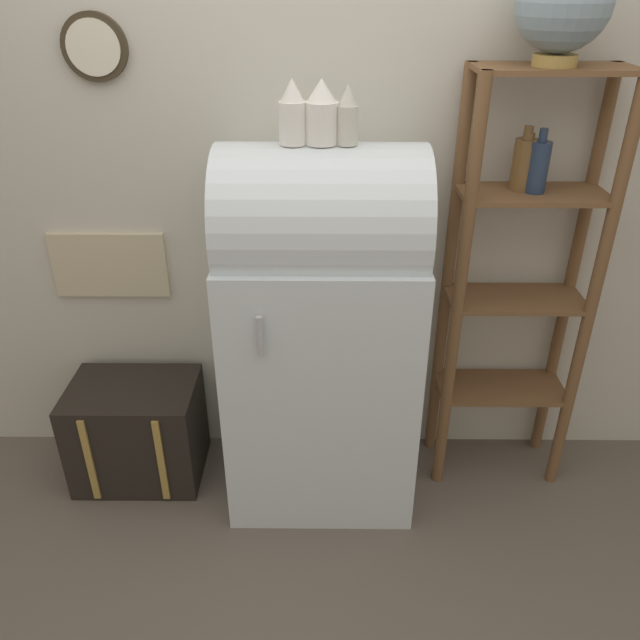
{
  "coord_description": "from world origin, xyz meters",
  "views": [
    {
      "loc": [
        0.01,
        -1.95,
        2.09
      ],
      "look_at": [
        -0.01,
        0.25,
        0.86
      ],
      "focal_mm": 35.0,
      "sensor_mm": 36.0,
      "label": 1
    }
  ],
  "objects_px": {
    "refrigerator": "(321,332)",
    "vase_left": "(292,114)",
    "globe": "(564,4)",
    "vase_right": "(348,117)",
    "vase_center": "(322,114)",
    "suitcase_trunk": "(138,431)"
  },
  "relations": [
    {
      "from": "suitcase_trunk",
      "to": "vase_left",
      "type": "height_order",
      "value": "vase_left"
    },
    {
      "from": "vase_center",
      "to": "vase_right",
      "type": "relative_size",
      "value": 1.08
    },
    {
      "from": "suitcase_trunk",
      "to": "vase_left",
      "type": "xyz_separation_m",
      "value": [
        0.75,
        -0.06,
        1.43
      ]
    },
    {
      "from": "suitcase_trunk",
      "to": "vase_right",
      "type": "height_order",
      "value": "vase_right"
    },
    {
      "from": "refrigerator",
      "to": "globe",
      "type": "xyz_separation_m",
      "value": [
        0.8,
        0.1,
        1.2
      ]
    },
    {
      "from": "suitcase_trunk",
      "to": "vase_right",
      "type": "relative_size",
      "value": 2.82
    },
    {
      "from": "suitcase_trunk",
      "to": "globe",
      "type": "distance_m",
      "value": 2.42
    },
    {
      "from": "suitcase_trunk",
      "to": "globe",
      "type": "xyz_separation_m",
      "value": [
        1.65,
        0.05,
        1.76
      ]
    },
    {
      "from": "globe",
      "to": "vase_left",
      "type": "relative_size",
      "value": 1.63
    },
    {
      "from": "refrigerator",
      "to": "vase_center",
      "type": "xyz_separation_m",
      "value": [
        0.0,
        0.0,
        0.87
      ]
    },
    {
      "from": "refrigerator",
      "to": "suitcase_trunk",
      "type": "xyz_separation_m",
      "value": [
        -0.85,
        0.06,
        -0.56
      ]
    },
    {
      "from": "vase_right",
      "to": "globe",
      "type": "bearing_deg",
      "value": 9.22
    },
    {
      "from": "vase_left",
      "to": "vase_right",
      "type": "distance_m",
      "value": 0.19
    },
    {
      "from": "refrigerator",
      "to": "vase_center",
      "type": "distance_m",
      "value": 0.87
    },
    {
      "from": "suitcase_trunk",
      "to": "vase_left",
      "type": "relative_size",
      "value": 2.59
    },
    {
      "from": "vase_center",
      "to": "suitcase_trunk",
      "type": "bearing_deg",
      "value": 176.39
    },
    {
      "from": "globe",
      "to": "vase_center",
      "type": "xyz_separation_m",
      "value": [
        -0.8,
        -0.1,
        -0.33
      ]
    },
    {
      "from": "refrigerator",
      "to": "vase_center",
      "type": "relative_size",
      "value": 7.24
    },
    {
      "from": "vase_left",
      "to": "vase_right",
      "type": "bearing_deg",
      "value": -1.88
    },
    {
      "from": "vase_left",
      "to": "globe",
      "type": "bearing_deg",
      "value": 6.93
    },
    {
      "from": "refrigerator",
      "to": "vase_left",
      "type": "bearing_deg",
      "value": -177.18
    },
    {
      "from": "refrigerator",
      "to": "vase_left",
      "type": "relative_size",
      "value": 7.16
    }
  ]
}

